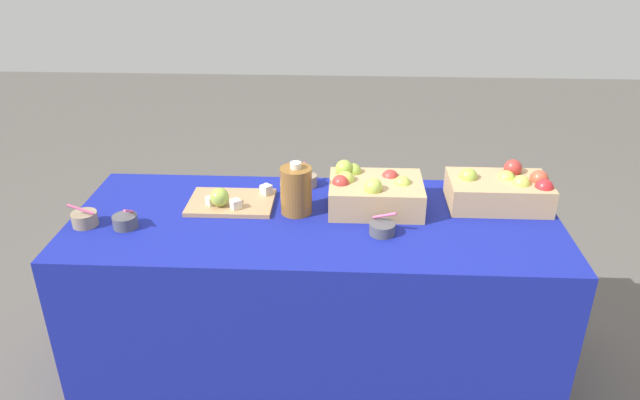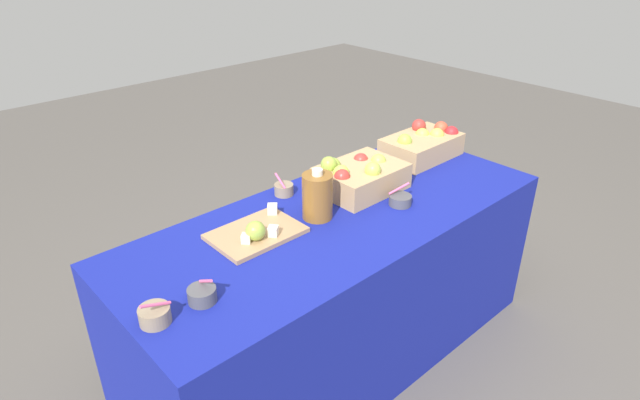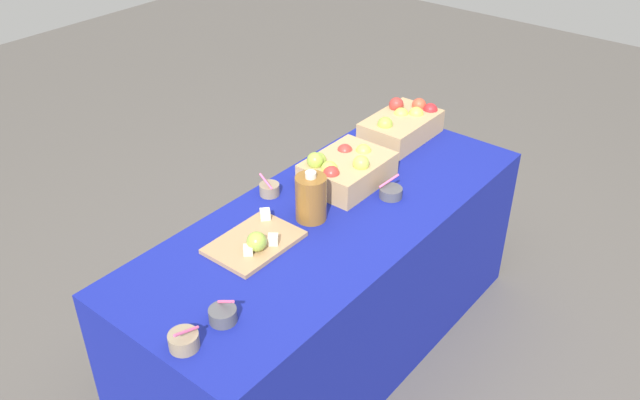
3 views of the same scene
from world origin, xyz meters
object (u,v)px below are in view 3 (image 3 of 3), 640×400
Objects in this scene: apple_crate_left at (402,125)px; sample_bowl_far at (223,315)px; apple_crate_middle at (346,169)px; sample_bowl_mid at (184,341)px; cider_jug at (311,198)px; cutting_board_front at (256,242)px; sample_bowl_near at (269,189)px; sample_bowl_extra at (391,192)px.

sample_bowl_far is (-1.45, -0.26, -0.04)m from apple_crate_left.
sample_bowl_mid is (-1.10, -0.21, -0.04)m from apple_crate_middle.
cider_jug reaches higher than sample_bowl_far.
apple_crate_middle is 1.12m from sample_bowl_mid.
sample_bowl_near reaches higher than cutting_board_front.
apple_crate_left is at bearing 28.45° from sample_bowl_extra.
sample_bowl_extra is (-0.49, -0.26, -0.04)m from apple_crate_left.
apple_crate_left is 0.51m from apple_crate_middle.
apple_crate_middle is 0.34m from sample_bowl_near.
apple_crate_middle is 3.65× the size of sample_bowl_extra.
sample_bowl_extra is (0.97, -0.00, -0.00)m from sample_bowl_far.
sample_bowl_extra is (1.12, -0.01, -0.00)m from sample_bowl_mid.
apple_crate_middle is 0.22m from sample_bowl_extra.
apple_crate_middle is 1.73× the size of cider_jug.
cutting_board_front is at bearing -176.73° from apple_crate_left.
sample_bowl_extra is (0.03, -0.22, -0.05)m from apple_crate_middle.
sample_bowl_extra is at bearing -0.49° from sample_bowl_mid.
sample_bowl_near reaches higher than sample_bowl_far.
apple_crate_left is 4.06× the size of sample_bowl_near.
sample_bowl_far is (-0.36, -0.20, 0.00)m from cutting_board_front.
cider_jug is (-0.33, 0.16, 0.07)m from sample_bowl_extra.
sample_bowl_far is at bearing -166.20° from cider_jug.
sample_bowl_far is (-0.94, -0.21, -0.04)m from apple_crate_middle.
sample_bowl_far is at bearing -167.21° from apple_crate_middle.
apple_crate_middle reaches higher than apple_crate_left.
apple_crate_left is 1.48m from sample_bowl_far.
cutting_board_front reaches higher than sample_bowl_extra.
cider_jug reaches higher than apple_crate_middle.
apple_crate_left is 1.86× the size of cider_jug.
sample_bowl_near is at bearing 31.50° from sample_bowl_far.
sample_bowl_near is 1.05× the size of sample_bowl_far.
apple_crate_middle reaches higher than sample_bowl_near.
cider_jug reaches higher than cutting_board_front.
apple_crate_left reaches higher than sample_bowl_near.
sample_bowl_extra is 0.48× the size of cider_jug.
apple_crate_left is 0.82m from cider_jug.
sample_bowl_extra is (0.31, -0.41, -0.00)m from sample_bowl_near.
sample_bowl_extra is at bearing -82.92° from apple_crate_middle.
cider_jug is (-0.82, -0.10, 0.03)m from apple_crate_left.
cider_jug reaches higher than sample_bowl_near.
cutting_board_front is 3.41× the size of sample_bowl_mid.
sample_bowl_near is at bearing 169.69° from apple_crate_left.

